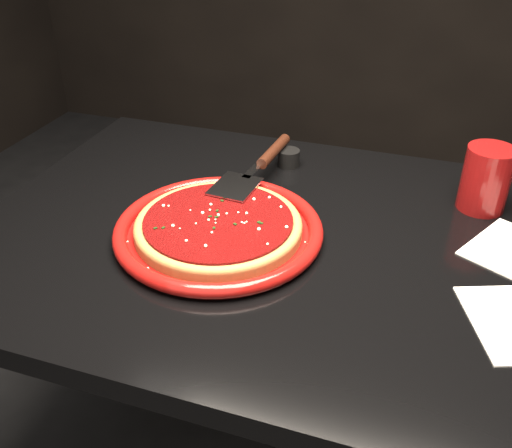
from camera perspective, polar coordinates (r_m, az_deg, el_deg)
The scene contains 10 objects.
table at distance 1.26m, azimuth 4.10°, elevation -15.64°, with size 1.20×0.80×0.75m, color black.
plate at distance 1.01m, azimuth -3.76°, elevation -0.58°, with size 0.37×0.37×0.03m, color maroon.
pizza_crust at distance 1.01m, azimuth -3.77°, elevation -0.38°, with size 0.30×0.30×0.01m, color brown.
pizza_crust_rim at distance 1.01m, azimuth -3.78°, elevation -0.02°, with size 0.30×0.30×0.02m, color brown.
pizza_sauce at distance 1.00m, azimuth -3.80°, elevation 0.23°, with size 0.26×0.26×0.01m, color #620909.
parmesan_dusting at distance 1.00m, azimuth -3.81°, elevation 0.59°, with size 0.25×0.25×0.01m, color #F1E4C0, non-canonical shape.
basil_flecks at distance 1.00m, azimuth -3.81°, elevation 0.54°, with size 0.23×0.23×0.00m, color black, non-canonical shape.
pizza_server at distance 1.16m, azimuth 0.11°, elevation 5.86°, with size 0.09×0.34×0.03m, color #B6B8BD, non-canonical shape.
cup at distance 1.16m, azimuth 22.01°, elevation 4.21°, with size 0.09×0.09×0.12m, color maroon.
ramekin at distance 1.26m, azimuth 3.29°, elevation 6.62°, with size 0.05×0.05×0.04m, color black.
Camera 1 is at (0.19, -0.83, 1.31)m, focal length 40.00 mm.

